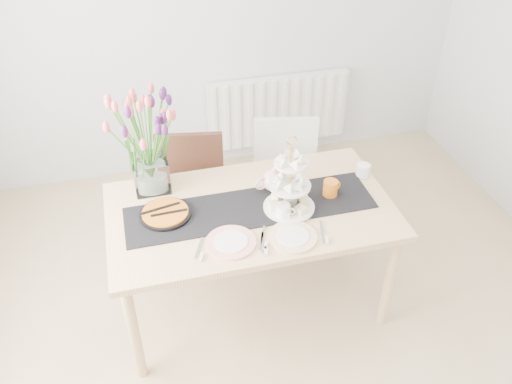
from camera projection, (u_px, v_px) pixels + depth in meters
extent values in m
plane|color=tan|center=(301.00, 372.00, 3.06)|extent=(4.50, 4.50, 0.00)
plane|color=silver|center=(214.00, 13.00, 4.01)|extent=(4.00, 0.00, 4.00)
cube|color=white|center=(278.00, 110.00, 4.58)|extent=(1.20, 0.08, 0.60)
cube|color=tan|center=(251.00, 211.00, 3.05)|extent=(1.60, 0.90, 0.04)
cylinder|color=tan|center=(134.00, 333.00, 2.84)|extent=(0.06, 0.06, 0.71)
cylinder|color=tan|center=(389.00, 281.00, 3.13)|extent=(0.06, 0.06, 0.71)
cylinder|color=tan|center=(125.00, 239.00, 3.43)|extent=(0.06, 0.06, 0.71)
cylinder|color=tan|center=(340.00, 203.00, 3.72)|extent=(0.06, 0.06, 0.71)
cube|color=#361D13|center=(192.00, 207.00, 3.53)|extent=(0.51, 0.51, 0.04)
cube|color=#361D13|center=(190.00, 161.00, 3.55)|extent=(0.44, 0.12, 0.42)
cylinder|color=#361D13|center=(166.00, 254.00, 3.52)|extent=(0.04, 0.04, 0.43)
cylinder|color=#361D13|center=(222.00, 251.00, 3.54)|extent=(0.04, 0.04, 0.43)
cylinder|color=#361D13|center=(169.00, 219.00, 3.80)|extent=(0.04, 0.04, 0.43)
cylinder|color=#361D13|center=(220.00, 216.00, 3.83)|extent=(0.04, 0.04, 0.43)
cube|color=white|center=(287.00, 189.00, 3.69)|extent=(0.52, 0.52, 0.04)
cube|color=white|center=(285.00, 145.00, 3.72)|extent=(0.43, 0.13, 0.42)
cylinder|color=white|center=(262.00, 233.00, 3.69)|extent=(0.04, 0.04, 0.43)
cylinder|color=white|center=(314.00, 231.00, 3.70)|extent=(0.04, 0.04, 0.43)
cylinder|color=white|center=(259.00, 200.00, 3.97)|extent=(0.04, 0.04, 0.43)
cylinder|color=white|center=(308.00, 199.00, 3.99)|extent=(0.04, 0.04, 0.43)
cube|color=black|center=(251.00, 208.00, 3.04)|extent=(1.40, 0.35, 0.01)
cube|color=silver|center=(151.00, 173.00, 3.14)|extent=(0.20, 0.20, 0.20)
cylinder|color=gold|center=(290.00, 178.00, 2.91)|extent=(0.01, 0.01, 0.42)
cylinder|color=white|center=(289.00, 207.00, 3.03)|extent=(0.29, 0.29, 0.01)
cylinder|color=white|center=(290.00, 185.00, 2.94)|extent=(0.23, 0.23, 0.01)
cylinder|color=white|center=(291.00, 163.00, 2.85)|extent=(0.18, 0.18, 0.01)
cylinder|color=white|center=(363.00, 170.00, 3.27)|extent=(0.10, 0.10, 0.08)
cylinder|color=black|center=(165.00, 215.00, 2.98)|extent=(0.29, 0.29, 0.02)
cylinder|color=orange|center=(165.00, 212.00, 2.97)|extent=(0.26, 0.26, 0.01)
cylinder|color=slate|center=(290.00, 203.00, 3.01)|extent=(0.10, 0.10, 0.09)
cylinder|color=white|center=(283.00, 212.00, 2.95)|extent=(0.09, 0.09, 0.09)
cylinder|color=orange|center=(330.00, 189.00, 3.11)|extent=(0.11, 0.11, 0.10)
cylinder|color=white|center=(231.00, 242.00, 2.81)|extent=(0.35, 0.35, 0.01)
cylinder|color=white|center=(293.00, 237.00, 2.84)|extent=(0.31, 0.31, 0.01)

